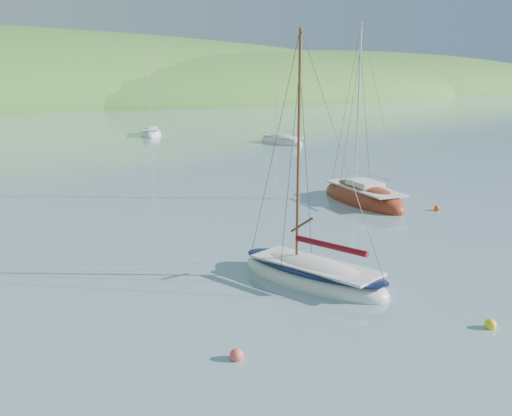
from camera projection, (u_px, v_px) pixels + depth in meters
ground at (380, 316)px, 19.22m from camera, size 700.00×700.00×0.00m
daysailer_white at (313, 276)px, 22.47m from camera, size 3.89×7.11×10.35m
sloop_red at (363, 199)px, 36.60m from camera, size 4.54×8.60×12.11m
distant_sloop_b at (151, 134)px, 77.73m from camera, size 5.84×8.34×11.27m
distant_sloop_d at (281, 142)px, 68.48m from camera, size 2.68×7.32×10.40m
mooring_buoys at (306, 283)px, 21.97m from camera, size 26.65×11.92×0.41m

